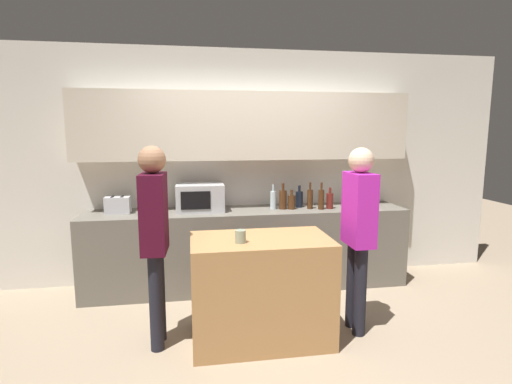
# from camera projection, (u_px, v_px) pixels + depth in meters

# --- Properties ---
(ground_plane) EXTENTS (14.00, 14.00, 0.00)m
(ground_plane) POSITION_uv_depth(u_px,v_px,m) (272.00, 350.00, 3.26)
(ground_plane) COLOR gray
(back_wall) EXTENTS (6.40, 0.40, 2.70)m
(back_wall) POSITION_uv_depth(u_px,v_px,m) (244.00, 151.00, 4.65)
(back_wall) COLOR silver
(back_wall) RESTS_ON ground_plane
(back_counter) EXTENTS (3.60, 0.62, 0.89)m
(back_counter) POSITION_uv_depth(u_px,v_px,m) (248.00, 248.00, 4.55)
(back_counter) COLOR #6B665B
(back_counter) RESTS_ON ground_plane
(kitchen_island) EXTENTS (1.16, 0.67, 0.89)m
(kitchen_island) POSITION_uv_depth(u_px,v_px,m) (261.00, 289.00, 3.38)
(kitchen_island) COLOR #B27F4C
(kitchen_island) RESTS_ON ground_plane
(microwave) EXTENTS (0.52, 0.39, 0.30)m
(microwave) POSITION_uv_depth(u_px,v_px,m) (200.00, 197.00, 4.42)
(microwave) COLOR #B7BABC
(microwave) RESTS_ON back_counter
(toaster) EXTENTS (0.26, 0.16, 0.18)m
(toaster) POSITION_uv_depth(u_px,v_px,m) (118.00, 205.00, 4.29)
(toaster) COLOR silver
(toaster) RESTS_ON back_counter
(potted_plant) EXTENTS (0.14, 0.14, 0.40)m
(potted_plant) POSITION_uv_depth(u_px,v_px,m) (357.00, 189.00, 4.71)
(potted_plant) COLOR silver
(potted_plant) RESTS_ON back_counter
(bottle_0) EXTENTS (0.07, 0.07, 0.28)m
(bottle_0) POSITION_uv_depth(u_px,v_px,m) (273.00, 200.00, 4.52)
(bottle_0) COLOR silver
(bottle_0) RESTS_ON back_counter
(bottle_1) EXTENTS (0.08, 0.08, 0.30)m
(bottle_1) POSITION_uv_depth(u_px,v_px,m) (283.00, 199.00, 4.52)
(bottle_1) COLOR #472814
(bottle_1) RESTS_ON back_counter
(bottle_2) EXTENTS (0.09, 0.09, 0.22)m
(bottle_2) POSITION_uv_depth(u_px,v_px,m) (292.00, 202.00, 4.52)
(bottle_2) COLOR #472814
(bottle_2) RESTS_ON back_counter
(bottle_3) EXTENTS (0.08, 0.08, 0.25)m
(bottle_3) POSITION_uv_depth(u_px,v_px,m) (299.00, 199.00, 4.63)
(bottle_3) COLOR black
(bottle_3) RESTS_ON back_counter
(bottle_4) EXTENTS (0.06, 0.06, 0.30)m
(bottle_4) POSITION_uv_depth(u_px,v_px,m) (310.00, 199.00, 4.53)
(bottle_4) COLOR #472814
(bottle_4) RESTS_ON back_counter
(bottle_5) EXTENTS (0.07, 0.07, 0.31)m
(bottle_5) POSITION_uv_depth(u_px,v_px,m) (321.00, 199.00, 4.50)
(bottle_5) COLOR #472814
(bottle_5) RESTS_ON back_counter
(bottle_6) EXTENTS (0.08, 0.08, 0.25)m
(bottle_6) POSITION_uv_depth(u_px,v_px,m) (330.00, 200.00, 4.55)
(bottle_6) COLOR maroon
(bottle_6) RESTS_ON back_counter
(cup_0) EXTENTS (0.09, 0.09, 0.10)m
(cup_0) POSITION_uv_depth(u_px,v_px,m) (240.00, 236.00, 3.16)
(cup_0) COLOR gray
(cup_0) RESTS_ON kitchen_island
(person_left) EXTENTS (0.21, 0.34, 1.63)m
(person_left) POSITION_uv_depth(u_px,v_px,m) (359.00, 225.00, 3.44)
(person_left) COLOR black
(person_left) RESTS_ON ground_plane
(person_center) EXTENTS (0.22, 0.35, 1.66)m
(person_center) POSITION_uv_depth(u_px,v_px,m) (155.00, 230.00, 3.20)
(person_center) COLOR black
(person_center) RESTS_ON ground_plane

